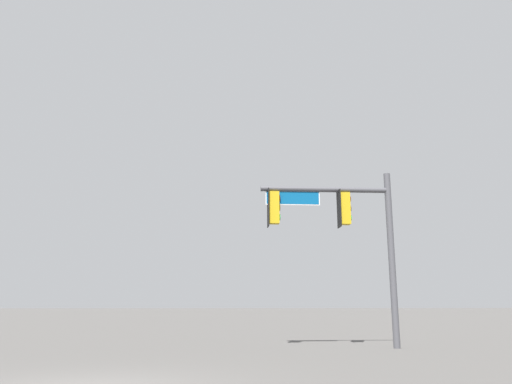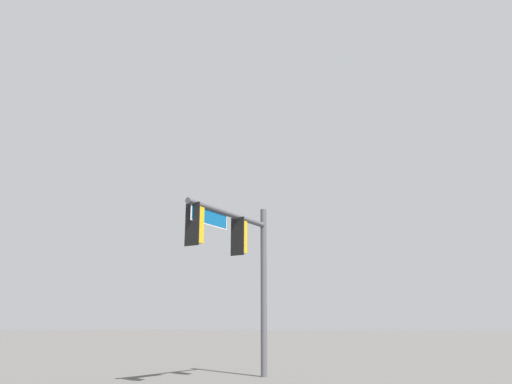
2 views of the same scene
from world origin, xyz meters
name	(u,v)px [view 2 (image 2 of 2)]	position (x,y,z in m)	size (l,w,h in m)	color
signal_pole_near	(238,250)	(-6.64, -7.41, 4.17)	(4.56, 0.62, 5.89)	#47474C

